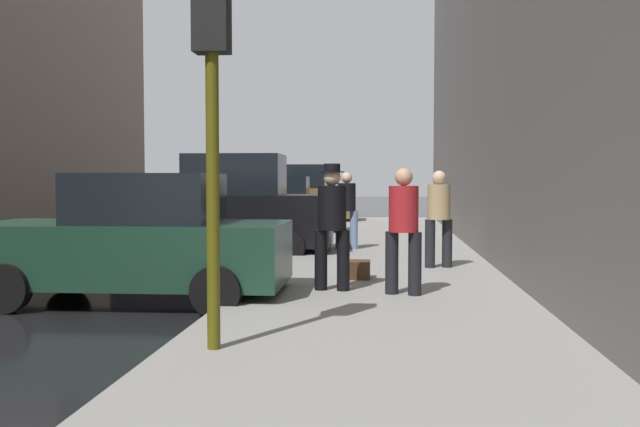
% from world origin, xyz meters
% --- Properties ---
extents(sidewalk, '(4.00, 40.00, 0.15)m').
position_xyz_m(sidewalk, '(6.00, 0.00, 0.07)').
color(sidewalk, gray).
rests_on(sidewalk, ground_plane).
extents(parked_dark_green_sedan, '(4.22, 2.09, 1.79)m').
position_xyz_m(parked_dark_green_sedan, '(2.65, 0.42, 0.85)').
color(parked_dark_green_sedan, '#193828').
rests_on(parked_dark_green_sedan, ground_plane).
extents(parked_black_suv, '(4.64, 2.14, 2.25)m').
position_xyz_m(parked_black_suv, '(2.65, 6.21, 1.03)').
color(parked_black_suv, black).
rests_on(parked_black_suv, ground_plane).
extents(parked_blue_sedan, '(4.27, 2.19, 1.79)m').
position_xyz_m(parked_blue_sedan, '(2.65, 12.18, 0.85)').
color(parked_blue_sedan, navy).
rests_on(parked_blue_sedan, ground_plane).
extents(parked_bronze_suv, '(4.63, 2.13, 2.25)m').
position_xyz_m(parked_bronze_suv, '(2.65, 17.60, 1.03)').
color(parked_bronze_suv, brown).
rests_on(parked_bronze_suv, ground_plane).
extents(parked_red_hatchback, '(4.21, 2.08, 1.79)m').
position_xyz_m(parked_red_hatchback, '(2.65, 23.18, 0.85)').
color(parked_red_hatchback, '#B2191E').
rests_on(parked_red_hatchback, ground_plane).
extents(fire_hydrant, '(0.42, 0.22, 0.70)m').
position_xyz_m(fire_hydrant, '(4.45, 6.36, 0.50)').
color(fire_hydrant, red).
rests_on(fire_hydrant, sidewalk).
extents(traffic_light, '(0.32, 0.32, 3.60)m').
position_xyz_m(traffic_light, '(4.50, -2.75, 2.76)').
color(traffic_light, '#514C0F').
rests_on(traffic_light, sidewalk).
extents(pedestrian_in_jeans, '(0.51, 0.42, 1.71)m').
position_xyz_m(pedestrian_in_jeans, '(5.21, 6.73, 1.10)').
color(pedestrian_in_jeans, '#728CB2').
rests_on(pedestrian_in_jeans, sidewalk).
extents(pedestrian_in_red_jacket, '(0.53, 0.50, 1.71)m').
position_xyz_m(pedestrian_in_red_jacket, '(6.31, 0.50, 1.10)').
color(pedestrian_in_red_jacket, black).
rests_on(pedestrian_in_red_jacket, sidewalk).
extents(pedestrian_in_tan_coat, '(0.53, 0.50, 1.71)m').
position_xyz_m(pedestrian_in_tan_coat, '(7.01, 3.53, 1.10)').
color(pedestrian_in_tan_coat, black).
rests_on(pedestrian_in_tan_coat, sidewalk).
extents(pedestrian_with_fedora, '(0.52, 0.45, 1.78)m').
position_xyz_m(pedestrian_with_fedora, '(5.33, 0.79, 1.14)').
color(pedestrian_with_fedora, black).
rests_on(pedestrian_with_fedora, sidewalk).
extents(duffel_bag, '(0.32, 0.44, 0.28)m').
position_xyz_m(duffel_bag, '(5.67, 1.99, 0.29)').
color(duffel_bag, '#472D19').
rests_on(duffel_bag, sidewalk).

